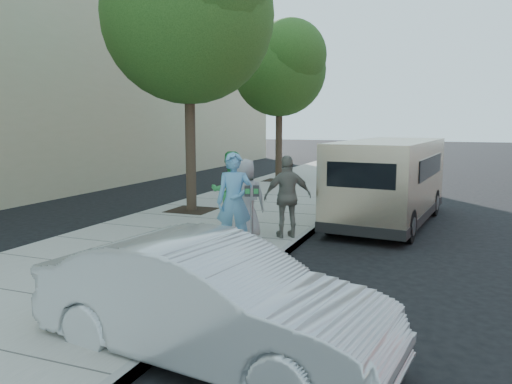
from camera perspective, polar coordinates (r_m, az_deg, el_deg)
ground at (r=11.02m, az=-2.78°, el=-5.67°), size 120.00×120.00×0.00m
sidewalk at (r=11.44m, az=-7.38°, el=-4.83°), size 5.00×60.00×0.15m
curb_face at (r=10.52m, az=4.44°, el=-5.94°), size 0.12×60.00×0.16m
tree_near at (r=14.17m, az=-7.60°, el=19.94°), size 4.62×4.60×7.53m
tree_far at (r=20.98m, az=2.81°, el=14.27°), size 3.92×3.80×6.49m
parking_meter at (r=9.21m, az=-0.49°, el=-1.46°), size 0.28×0.19×1.30m
van at (r=13.25m, az=15.03°, el=1.36°), size 2.51×5.93×2.14m
sedan at (r=5.59m, az=-5.24°, el=-12.27°), size 4.28×1.99×1.36m
person_officer at (r=9.55m, az=-2.49°, el=-1.12°), size 0.80×0.65×1.89m
person_green_shirt at (r=11.32m, az=-2.94°, el=0.12°), size 1.08×0.97×1.81m
person_gray_shirt at (r=10.50m, az=-1.22°, el=-0.79°), size 0.99×0.88×1.70m
person_striped_polo at (r=10.63m, az=3.65°, el=-0.53°), size 1.10×0.92×1.76m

